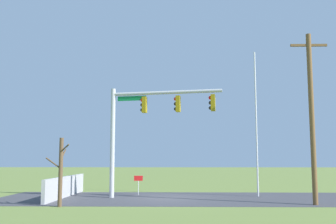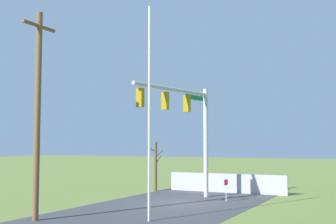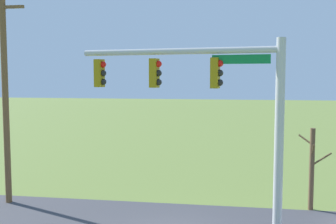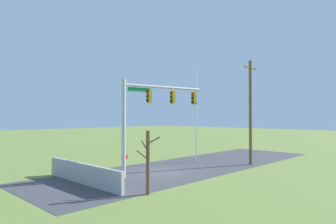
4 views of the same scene
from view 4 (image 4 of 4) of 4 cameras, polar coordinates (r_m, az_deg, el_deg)
The scene contains 9 objects.
ground_plane at distance 22.63m, azimuth -1.18°, elevation -11.26°, with size 160.00×160.00×0.00m, color olive.
road_surface at distance 25.56m, azimuth 5.32°, elevation -10.04°, with size 28.00×8.00×0.01m, color #3D3D42.
sidewalk_corner at distance 20.11m, azimuth -10.75°, elevation -12.55°, with size 6.00×6.00×0.01m, color #B7B5AD.
retaining_fence at distance 19.27m, azimuth -15.91°, elevation -11.18°, with size 0.20×7.99×1.24m, color #A8A8AD.
signal_mast at distance 21.26m, azimuth -3.57°, elevation 0.75°, with size 6.68×1.50×6.57m.
flagpole at distance 27.21m, azimuth 5.37°, elevation 0.12°, with size 0.10×0.10×9.09m, color silver.
utility_pole at distance 26.47m, azimuth 15.39°, elevation 0.27°, with size 1.90×0.26×8.85m.
bare_tree at distance 15.93m, azimuth -3.85°, elevation -9.36°, with size 1.27×1.02×3.34m.
open_sign at distance 22.76m, azimuth -8.27°, elevation -8.88°, with size 0.56×0.04×1.22m.
Camera 4 is at (15.64, 15.83, 4.09)m, focal length 32.08 mm.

